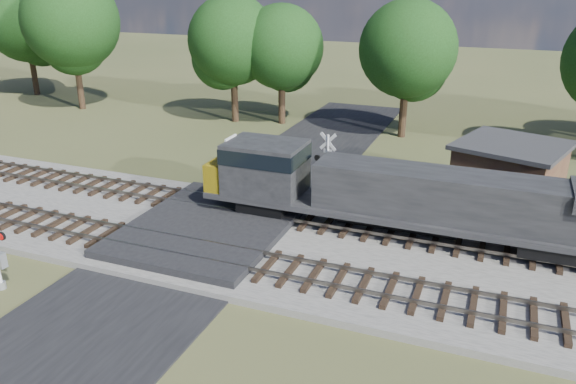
% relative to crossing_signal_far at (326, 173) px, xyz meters
% --- Properties ---
extents(ground, '(160.00, 160.00, 0.00)m').
position_rel_crossing_signal_far_xyz_m(ground, '(-3.73, -6.46, -1.58)').
color(ground, '#434C29').
rests_on(ground, ground).
extents(ballast_bed, '(140.00, 10.00, 0.30)m').
position_rel_crossing_signal_far_xyz_m(ballast_bed, '(6.27, -5.96, -1.43)').
color(ballast_bed, gray).
rests_on(ballast_bed, ground).
extents(road, '(7.00, 60.00, 0.08)m').
position_rel_crossing_signal_far_xyz_m(road, '(-3.73, -6.46, -1.54)').
color(road, black).
rests_on(road, ground).
extents(crossing_panel, '(7.00, 9.00, 0.62)m').
position_rel_crossing_signal_far_xyz_m(crossing_panel, '(-3.73, -5.96, -1.27)').
color(crossing_panel, '#262628').
rests_on(crossing_panel, ground).
extents(track_near, '(140.00, 2.60, 0.33)m').
position_rel_crossing_signal_far_xyz_m(track_near, '(-0.60, -8.46, -1.17)').
color(track_near, black).
rests_on(track_near, ballast_bed).
extents(track_far, '(140.00, 2.60, 0.33)m').
position_rel_crossing_signal_far_xyz_m(track_far, '(-0.60, -3.46, -1.17)').
color(track_far, black).
rests_on(track_far, ballast_bed).
extents(crossing_signal_far, '(1.53, 0.37, 3.80)m').
position_rel_crossing_signal_far_xyz_m(crossing_signal_far, '(0.00, 0.00, 0.00)').
color(crossing_signal_far, silver).
rests_on(crossing_signal_far, ground).
extents(equipment_shed, '(6.31, 6.31, 3.42)m').
position_rel_crossing_signal_far_xyz_m(equipment_shed, '(9.01, 2.84, 0.15)').
color(equipment_shed, '#4E2B21').
rests_on(equipment_shed, ground).
extents(treeline, '(84.65, 11.37, 11.84)m').
position_rel_crossing_signal_far_xyz_m(treeline, '(1.76, 14.67, 5.37)').
color(treeline, black).
rests_on(treeline, ground).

